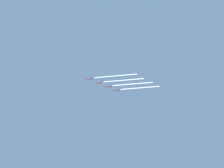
# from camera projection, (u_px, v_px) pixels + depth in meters

# --- Properties ---
(jet_lead) EXTENTS (7.24, 10.54, 2.53)m
(jet_lead) POSITION_uv_depth(u_px,v_px,m) (89.00, 79.00, 495.10)
(jet_lead) COLOR red
(jet_second_echelon) EXTENTS (7.24, 10.54, 2.53)m
(jet_second_echelon) POSITION_uv_depth(u_px,v_px,m) (99.00, 83.00, 502.00)
(jet_second_echelon) COLOR red
(jet_third_echelon) EXTENTS (7.24, 10.54, 2.53)m
(jet_third_echelon) POSITION_uv_depth(u_px,v_px,m) (108.00, 87.00, 510.42)
(jet_third_echelon) COLOR red
(jet_fourth_echelon) EXTENTS (7.24, 10.54, 2.53)m
(jet_fourth_echelon) POSITION_uv_depth(u_px,v_px,m) (116.00, 90.00, 518.01)
(jet_fourth_echelon) COLOR red
(smoke_trail_lead) EXTENTS (2.38, 55.86, 2.38)m
(smoke_trail_lead) POSITION_uv_depth(u_px,v_px,m) (115.00, 77.00, 489.04)
(smoke_trail_lead) COLOR white
(smoke_trail_second_echelon) EXTENTS (2.38, 52.56, 2.38)m
(smoke_trail_second_echelon) POSITION_uv_depth(u_px,v_px,m) (123.00, 81.00, 496.24)
(smoke_trail_second_echelon) COLOR white
(smoke_trail_third_echelon) EXTENTS (2.38, 53.56, 2.38)m
(smoke_trail_third_echelon) POSITION_uv_depth(u_px,v_px,m) (132.00, 85.00, 504.58)
(smoke_trail_third_echelon) COLOR white
(smoke_trail_fourth_echelon) EXTENTS (2.38, 51.84, 2.38)m
(smoke_trail_fourth_echelon) POSITION_uv_depth(u_px,v_px,m) (140.00, 88.00, 512.32)
(smoke_trail_fourth_echelon) COLOR white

